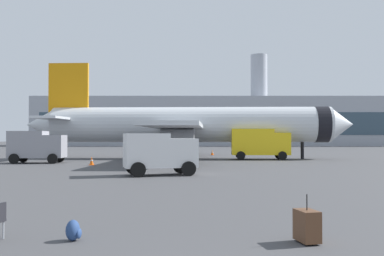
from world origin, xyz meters
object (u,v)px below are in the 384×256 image
(airplane_at_gate, at_px, (188,125))
(service_truck, at_px, (37,145))
(rolling_suitcase, at_px, (307,226))
(traveller_backpack, at_px, (73,231))
(fuel_truck, at_px, (259,143))
(safety_cone_mid, at_px, (92,161))
(safety_cone_near, at_px, (212,153))
(cargo_van, at_px, (159,152))

(airplane_at_gate, distance_m, service_truck, 15.94)
(rolling_suitcase, xyz_separation_m, traveller_backpack, (-5.34, 0.21, -0.16))
(rolling_suitcase, bearing_deg, fuel_truck, 82.87)
(safety_cone_mid, xyz_separation_m, rolling_suitcase, (11.01, -26.65, 0.04))
(airplane_at_gate, bearing_deg, safety_cone_near, 71.33)
(cargo_van, height_order, rolling_suitcase, cargo_van)
(cargo_van, bearing_deg, rolling_suitcase, -74.89)
(airplane_at_gate, bearing_deg, safety_cone_mid, -126.45)
(rolling_suitcase, bearing_deg, cargo_van, 105.11)
(service_truck, xyz_separation_m, cargo_van, (12.03, -12.44, -0.16))
(safety_cone_near, bearing_deg, traveller_backpack, -96.62)
(service_truck, bearing_deg, rolling_suitcase, -60.63)
(rolling_suitcase, bearing_deg, safety_cone_mid, 112.44)
(fuel_truck, xyz_separation_m, safety_cone_mid, (-15.48, -9.13, -1.42))
(service_truck, xyz_separation_m, traveller_backpack, (11.33, -29.41, -1.37))
(service_truck, relative_size, fuel_truck, 0.79)
(airplane_at_gate, distance_m, rolling_suitcase, 37.78)
(airplane_at_gate, relative_size, cargo_van, 7.48)
(fuel_truck, xyz_separation_m, safety_cone_near, (-4.47, 10.59, -1.44))
(fuel_truck, relative_size, cargo_van, 1.28)
(airplane_at_gate, xyz_separation_m, safety_cone_near, (2.99, 8.85, -3.32))
(service_truck, xyz_separation_m, safety_cone_mid, (5.66, -2.97, -1.26))
(service_truck, bearing_deg, fuel_truck, 16.25)
(service_truck, relative_size, safety_cone_mid, 6.88)
(safety_cone_mid, relative_size, traveller_backpack, 1.47)
(cargo_van, distance_m, rolling_suitcase, 17.83)
(safety_cone_near, distance_m, safety_cone_mid, 22.59)
(fuel_truck, relative_size, safety_cone_near, 9.10)
(fuel_truck, bearing_deg, airplane_at_gate, 166.88)
(fuel_truck, bearing_deg, rolling_suitcase, -97.13)
(fuel_truck, xyz_separation_m, traveller_backpack, (-9.82, -35.57, -1.54))
(cargo_van, distance_m, traveller_backpack, 17.03)
(service_truck, bearing_deg, safety_cone_mid, -27.66)
(safety_cone_near, bearing_deg, airplane_at_gate, -108.67)
(safety_cone_mid, bearing_deg, service_truck, 152.34)
(airplane_at_gate, height_order, safety_cone_mid, airplane_at_gate)
(airplane_at_gate, bearing_deg, cargo_van, -94.67)
(safety_cone_mid, bearing_deg, safety_cone_near, 60.81)
(safety_cone_near, bearing_deg, service_truck, -134.88)
(cargo_van, xyz_separation_m, safety_cone_mid, (-6.37, 9.47, -1.10))
(safety_cone_mid, bearing_deg, traveller_backpack, -77.91)
(safety_cone_mid, height_order, rolling_suitcase, rolling_suitcase)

